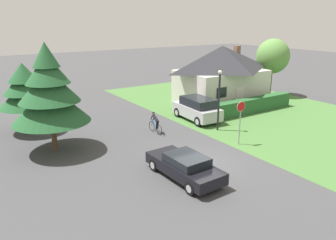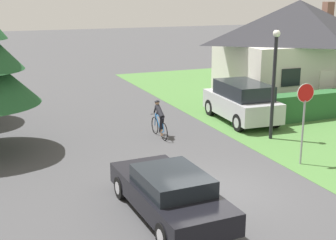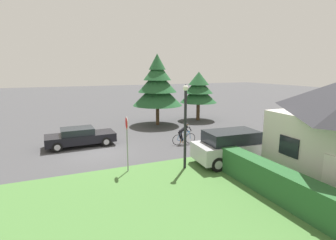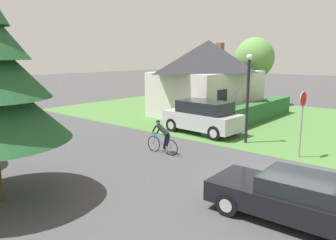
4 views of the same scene
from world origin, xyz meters
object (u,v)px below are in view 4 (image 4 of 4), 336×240
at_px(cyclist, 162,138).
at_px(street_lamp, 248,91).
at_px(deciduous_tree_right, 254,58).
at_px(parked_suv_right, 203,117).
at_px(sedan_left_lane, 297,199).
at_px(cottage_house, 208,76).
at_px(stop_sign, 302,112).

xyz_separation_m(cyclist, street_lamp, (4.19, -2.03, 1.93)).
height_order(cyclist, deciduous_tree_right, deciduous_tree_right).
bearing_deg(parked_suv_right, street_lamp, 177.16).
relative_size(sedan_left_lane, deciduous_tree_right, 0.78).
relative_size(parked_suv_right, street_lamp, 1.00).
xyz_separation_m(cottage_house, street_lamp, (-5.87, -6.24, -0.20)).
height_order(cyclist, street_lamp, street_lamp).
xyz_separation_m(cyclist, parked_suv_right, (4.50, 0.85, 0.22)).
height_order(sedan_left_lane, deciduous_tree_right, deciduous_tree_right).
relative_size(cyclist, stop_sign, 0.62).
xyz_separation_m(sedan_left_lane, cyclist, (2.41, 6.87, 0.08)).
xyz_separation_m(parked_suv_right, deciduous_tree_right, (12.34, 2.91, 3.23)).
bearing_deg(street_lamp, cottage_house, 46.71).
relative_size(sedan_left_lane, parked_suv_right, 1.03).
bearing_deg(stop_sign, cyclist, -51.05).
distance_m(cottage_house, parked_suv_right, 6.78).
bearing_deg(cottage_house, stop_sign, -124.47).
distance_m(cyclist, parked_suv_right, 4.58).
relative_size(stop_sign, street_lamp, 0.64).
bearing_deg(sedan_left_lane, cyclist, -21.25).
bearing_deg(stop_sign, deciduous_tree_right, -142.40).
xyz_separation_m(sedan_left_lane, stop_sign, (5.83, 1.89, 1.36)).
bearing_deg(parked_suv_right, cottage_house, -55.55).
bearing_deg(parked_suv_right, stop_sign, 172.75).
relative_size(cyclist, street_lamp, 0.40).
bearing_deg(stop_sign, cottage_house, -121.34).
bearing_deg(sedan_left_lane, parked_suv_right, -43.75).
bearing_deg(cyclist, cottage_house, -67.23).
height_order(sedan_left_lane, cyclist, cyclist).
bearing_deg(deciduous_tree_right, stop_sign, -146.94).
bearing_deg(parked_suv_right, cyclist, 103.95).
distance_m(cottage_house, deciduous_tree_right, 6.92).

